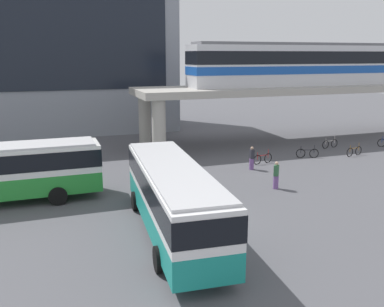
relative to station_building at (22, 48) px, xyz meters
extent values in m
plane|color=#515156|center=(8.83, -18.71, -8.61)|extent=(120.00, 120.00, 0.00)
cube|color=gray|center=(0.00, 0.03, 0.00)|extent=(30.24, 10.32, 17.21)
cube|color=black|center=(0.00, -5.19, 0.86)|extent=(27.22, 0.10, 9.63)
cube|color=#ADA89E|center=(25.37, -13.07, -3.74)|extent=(33.04, 6.41, 0.60)
cylinder|color=#ADA89E|center=(10.05, -15.48, -6.32)|extent=(1.10, 1.10, 4.57)
cylinder|color=#ADA89E|center=(10.05, -10.67, -6.32)|extent=(1.10, 1.10, 4.57)
cube|color=silver|center=(24.43, -13.07, -1.64)|extent=(21.72, 2.90, 3.60)
cube|color=#194CA5|center=(24.43, -13.07, -2.00)|extent=(21.78, 2.96, 0.70)
cube|color=black|center=(24.43, -13.07, -0.92)|extent=(21.78, 2.96, 1.10)
cube|color=slate|center=(24.43, -13.07, 0.28)|extent=(20.85, 2.61, 0.24)
cube|color=teal|center=(6.79, -29.98, -7.56)|extent=(3.32, 11.16, 1.10)
cube|color=white|center=(6.79, -29.98, -6.26)|extent=(3.32, 11.16, 1.50)
cube|color=black|center=(6.79, -29.98, -6.18)|extent=(3.36, 11.20, 0.96)
cube|color=silver|center=(6.79, -29.98, -5.45)|extent=(3.15, 10.60, 0.12)
cylinder|color=black|center=(5.81, -26.38, -8.11)|extent=(0.35, 1.02, 1.00)
cylinder|color=black|center=(8.30, -26.56, -8.11)|extent=(0.35, 1.02, 1.00)
cylinder|color=black|center=(5.31, -32.96, -8.11)|extent=(0.35, 1.02, 1.00)
cylinder|color=black|center=(7.81, -33.14, -8.11)|extent=(0.35, 1.02, 1.00)
cylinder|color=black|center=(2.04, -24.22, -8.11)|extent=(1.00, 0.28, 1.00)
cylinder|color=black|center=(2.04, -21.72, -8.11)|extent=(1.00, 0.28, 1.00)
torus|color=black|center=(25.51, -17.11, -8.27)|extent=(0.74, 0.17, 0.74)
torus|color=black|center=(24.47, -17.27, -8.27)|extent=(0.74, 0.17, 0.74)
cylinder|color=silver|center=(24.99, -17.19, -7.99)|extent=(1.05, 0.21, 0.05)
cylinder|color=silver|center=(24.47, -17.27, -7.97)|extent=(0.04, 0.04, 0.55)
cylinder|color=silver|center=(25.51, -17.11, -7.92)|extent=(0.04, 0.04, 0.65)
torus|color=black|center=(21.53, -19.76, -8.27)|extent=(0.71, 0.32, 0.74)
torus|color=black|center=(20.55, -19.39, -8.27)|extent=(0.71, 0.32, 0.74)
cylinder|color=black|center=(21.04, -19.57, -7.99)|extent=(1.00, 0.42, 0.05)
cylinder|color=black|center=(20.55, -19.39, -7.97)|extent=(0.04, 0.04, 0.55)
cylinder|color=black|center=(21.53, -19.76, -7.92)|extent=(0.04, 0.04, 0.65)
torus|color=black|center=(29.64, -18.28, -8.27)|extent=(0.70, 0.35, 0.74)
cylinder|color=#1E3FA5|center=(29.64, -18.28, -7.97)|extent=(0.04, 0.04, 0.55)
torus|color=black|center=(17.35, -19.89, -8.27)|extent=(0.74, 0.22, 0.74)
torus|color=black|center=(16.32, -20.11, -8.27)|extent=(0.74, 0.22, 0.74)
cylinder|color=#B21E1E|center=(16.83, -20.00, -7.99)|extent=(1.04, 0.27, 0.05)
cylinder|color=#B21E1E|center=(16.32, -20.11, -7.97)|extent=(0.04, 0.04, 0.55)
cylinder|color=#B21E1E|center=(17.35, -19.89, -7.92)|extent=(0.04, 0.04, 0.65)
torus|color=black|center=(25.51, -20.15, -8.27)|extent=(0.74, 0.21, 0.74)
torus|color=black|center=(24.48, -20.36, -8.27)|extent=(0.74, 0.21, 0.74)
cylinder|color=#996626|center=(25.00, -20.26, -7.99)|extent=(1.04, 0.26, 0.05)
cylinder|color=#996626|center=(24.48, -20.36, -7.97)|extent=(0.04, 0.04, 0.55)
cylinder|color=#996626|center=(25.51, -20.15, -7.92)|extent=(0.04, 0.04, 0.65)
cylinder|color=#724C8C|center=(9.34, -19.47, -8.20)|extent=(0.32, 0.32, 0.81)
cube|color=gray|center=(9.34, -19.47, -7.47)|extent=(0.47, 0.42, 0.64)
sphere|color=tan|center=(9.34, -19.47, -7.04)|extent=(0.22, 0.22, 0.22)
cylinder|color=#724C8C|center=(15.25, -21.24, -8.20)|extent=(0.32, 0.32, 0.81)
cube|color=#26262D|center=(15.25, -21.24, -7.48)|extent=(0.30, 0.42, 0.64)
sphere|color=tan|center=(15.25, -21.24, -7.06)|extent=(0.22, 0.22, 0.22)
cylinder|color=#724C8C|center=(14.62, -25.66, -8.20)|extent=(0.32, 0.32, 0.82)
cube|color=#33663F|center=(14.62, -25.66, -7.46)|extent=(0.46, 0.47, 0.65)
sphere|color=tan|center=(14.62, -25.66, -7.02)|extent=(0.22, 0.22, 0.22)
camera|label=1|loc=(1.75, -46.86, -0.66)|focal=39.14mm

